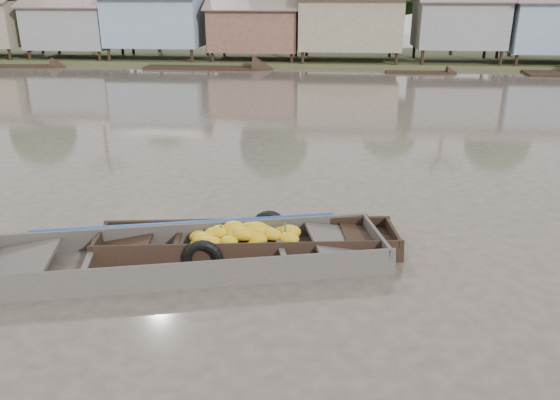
{
  "coord_description": "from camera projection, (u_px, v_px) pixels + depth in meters",
  "views": [
    {
      "loc": [
        1.64,
        -8.62,
        4.5
      ],
      "look_at": [
        0.68,
        1.06,
        0.8
      ],
      "focal_mm": 35.0,
      "sensor_mm": 36.0,
      "label": 1
    }
  ],
  "objects": [
    {
      "name": "ground",
      "position": [
        236.0,
        261.0,
        9.77
      ],
      "size": [
        120.0,
        120.0,
        0.0
      ],
      "primitive_type": "plane",
      "color": "#463E35",
      "rests_on": "ground"
    },
    {
      "name": "riverbank",
      "position": [
        357.0,
        15.0,
        38.03
      ],
      "size": [
        120.0,
        12.47,
        10.22
      ],
      "color": "#384723",
      "rests_on": "ground"
    },
    {
      "name": "banana_boat",
      "position": [
        244.0,
        242.0,
        10.15
      ],
      "size": [
        5.69,
        2.1,
        0.77
      ],
      "rotation": [
        0.0,
        0.0,
        0.14
      ],
      "color": "black",
      "rests_on": "ground"
    },
    {
      "name": "viewer_boat",
      "position": [
        188.0,
        261.0,
        9.67
      ],
      "size": [
        7.28,
        3.52,
        0.57
      ],
      "rotation": [
        0.0,
        0.0,
        0.25
      ],
      "color": "#3A3531",
      "rests_on": "ground"
    },
    {
      "name": "distant_boats",
      "position": [
        527.0,
        73.0,
        31.29
      ],
      "size": [
        49.1,
        14.34,
        1.38
      ],
      "color": "black",
      "rests_on": "ground"
    }
  ]
}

